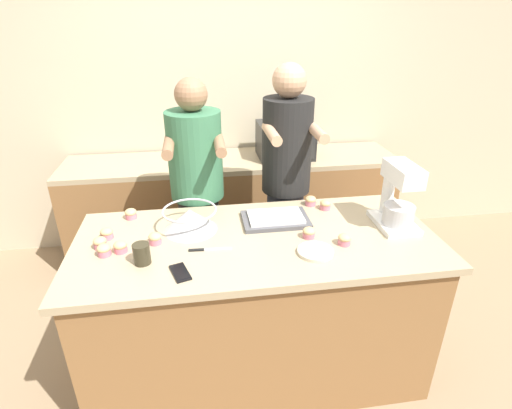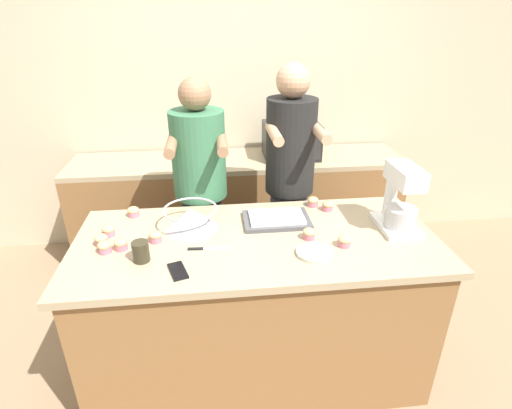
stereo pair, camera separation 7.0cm
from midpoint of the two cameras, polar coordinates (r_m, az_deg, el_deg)
ground_plane at (r=2.75m, az=-0.64°, el=-21.74°), size 16.00×16.00×0.00m
back_wall at (r=3.63m, az=-4.68°, el=14.95°), size 10.00×0.06×2.70m
island_counter at (r=2.42m, az=-0.70°, el=-14.27°), size 1.95×0.87×0.93m
back_counter at (r=3.58m, az=-3.74°, el=-0.35°), size 2.80×0.60×0.91m
person_left at (r=2.71m, az=-8.98°, el=0.51°), size 0.36×0.51×1.68m
person_right at (r=2.74m, az=3.54°, el=2.26°), size 0.34×0.50×1.76m
stand_mixer at (r=2.33m, az=18.77°, el=0.70°), size 0.20×0.30×0.37m
mixing_bowl at (r=2.24m, az=-10.29°, el=-2.03°), size 0.30×0.30×0.13m
baking_tray at (r=2.31m, az=1.93°, el=-2.04°), size 0.38×0.25×0.04m
microwave_oven at (r=3.42m, az=3.60°, el=9.18°), size 0.46×0.36×0.29m
cell_phone at (r=1.92m, az=-11.83°, el=-9.49°), size 0.11×0.16×0.01m
drinking_glass at (r=2.01m, az=-16.98°, el=-6.76°), size 0.08×0.08×0.10m
small_plate at (r=2.04m, az=7.52°, el=-6.69°), size 0.18×0.18×0.02m
knife at (r=2.07m, az=-7.95°, el=-6.41°), size 0.22×0.03×0.01m
cupcake_0 at (r=2.15m, az=-19.68°, el=-5.71°), size 0.07×0.07×0.06m
cupcake_1 at (r=2.13m, az=11.60°, el=-4.91°), size 0.07×0.07×0.06m
cupcake_2 at (r=2.52m, az=7.00°, el=0.54°), size 0.07×0.07×0.06m
cupcake_3 at (r=2.29m, az=-21.38°, el=-3.88°), size 0.07×0.07×0.06m
cupcake_4 at (r=2.15m, az=-21.78°, el=-6.07°), size 0.07×0.07×0.06m
cupcake_5 at (r=2.17m, az=-15.13°, el=-4.71°), size 0.07×0.07×0.06m
cupcake_6 at (r=2.46m, az=-18.24°, el=-1.26°), size 0.07×0.07×0.06m
cupcake_7 at (r=2.16m, az=6.65°, el=-4.02°), size 0.07×0.07×0.06m
cupcake_8 at (r=2.22m, az=-22.25°, el=-5.09°), size 0.07×0.07×0.06m
cupcake_9 at (r=2.48m, az=9.09°, el=-0.02°), size 0.07×0.07×0.06m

